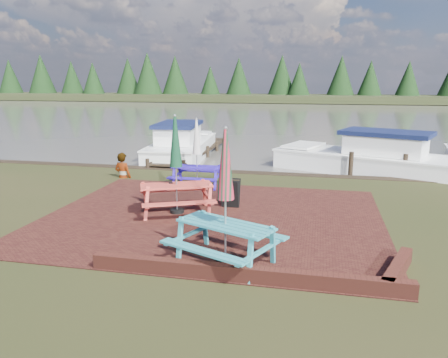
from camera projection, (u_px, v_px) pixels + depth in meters
name	position (u px, v px, depth m)	size (l,w,h in m)	color
ground	(203.00, 230.00, 10.88)	(120.00, 120.00, 0.00)	black
paving	(212.00, 217.00, 11.83)	(9.00, 7.50, 0.02)	#371411
brick_wall	(280.00, 273.00, 8.10)	(6.21, 1.79, 0.30)	#4C1E16
water	(294.00, 115.00, 46.11)	(120.00, 60.00, 0.02)	#4C4A41
far_treeline	(305.00, 82.00, 72.99)	(120.00, 10.00, 8.10)	black
picnic_table_teal	(225.00, 217.00, 8.73)	(2.53, 2.42, 2.76)	teal
picnic_table_red	(176.00, 180.00, 12.03)	(2.50, 2.40, 2.72)	#C73F33
picnic_table_blue	(197.00, 163.00, 15.08)	(1.72, 1.53, 2.37)	#2C16AB
chalkboard	(231.00, 193.00, 12.69)	(0.53, 0.51, 0.84)	black
jetty	(194.00, 150.00, 22.33)	(1.76, 9.08, 1.00)	black
boat_jetty	(182.00, 146.00, 21.72)	(3.01, 7.15, 2.02)	white
boat_near	(367.00, 159.00, 18.31)	(7.76, 5.08, 1.99)	white
person	(122.00, 153.00, 16.43)	(0.70, 0.46, 1.91)	gray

